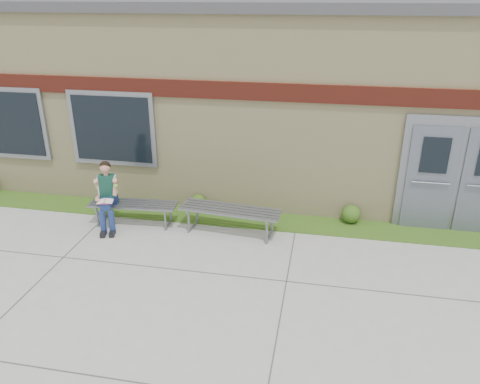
# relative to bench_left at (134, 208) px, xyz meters

# --- Properties ---
(ground) EXTENTS (80.00, 80.00, 0.00)m
(ground) POSITION_rel_bench_left_xyz_m (2.26, -2.00, -0.35)
(ground) COLOR #9E9E99
(ground) RESTS_ON ground
(grass_strip) EXTENTS (16.00, 0.80, 0.02)m
(grass_strip) POSITION_rel_bench_left_xyz_m (2.26, 0.60, -0.34)
(grass_strip) COLOR #2D4F15
(grass_strip) RESTS_ON ground
(school_building) EXTENTS (16.20, 6.22, 4.20)m
(school_building) POSITION_rel_bench_left_xyz_m (2.26, 3.99, 1.75)
(school_building) COLOR beige
(school_building) RESTS_ON ground
(bench_left) EXTENTS (1.79, 0.61, 0.46)m
(bench_left) POSITION_rel_bench_left_xyz_m (0.00, 0.00, 0.00)
(bench_left) COLOR slate
(bench_left) RESTS_ON ground
(bench_right) EXTENTS (2.01, 0.74, 0.51)m
(bench_right) POSITION_rel_bench_left_xyz_m (2.00, 0.00, 0.04)
(bench_right) COLOR slate
(bench_right) RESTS_ON ground
(girl) EXTENTS (0.55, 0.83, 1.34)m
(girl) POSITION_rel_bench_left_xyz_m (-0.44, -0.20, 0.35)
(girl) COLOR navy
(girl) RESTS_ON ground
(shrub_mid) EXTENTS (0.34, 0.34, 0.34)m
(shrub_mid) POSITION_rel_bench_left_xyz_m (1.11, 0.85, -0.16)
(shrub_mid) COLOR #2D4F15
(shrub_mid) RESTS_ON grass_strip
(shrub_east) EXTENTS (0.38, 0.38, 0.38)m
(shrub_east) POSITION_rel_bench_left_xyz_m (4.34, 0.85, -0.14)
(shrub_east) COLOR #2D4F15
(shrub_east) RESTS_ON grass_strip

